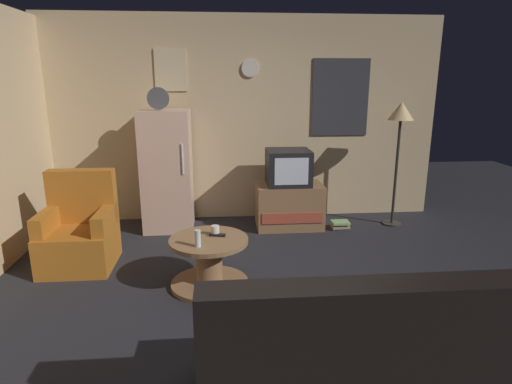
% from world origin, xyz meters
% --- Properties ---
extents(ground_plane, '(12.00, 12.00, 0.00)m').
position_xyz_m(ground_plane, '(0.00, 0.00, 0.00)').
color(ground_plane, '#232328').
extents(wall_with_art, '(5.20, 0.12, 2.66)m').
position_xyz_m(wall_with_art, '(0.01, 2.45, 1.33)').
color(wall_with_art, '#D1B284').
rests_on(wall_with_art, ground_plane).
extents(fridge, '(0.60, 0.62, 1.77)m').
position_xyz_m(fridge, '(-0.99, 2.03, 0.75)').
color(fridge, beige).
rests_on(fridge, ground_plane).
extents(tv_stand, '(0.84, 0.53, 0.57)m').
position_xyz_m(tv_stand, '(0.55, 1.93, 0.28)').
color(tv_stand, '#8E6642').
rests_on(tv_stand, ground_plane).
extents(crt_tv, '(0.54, 0.51, 0.44)m').
position_xyz_m(crt_tv, '(0.53, 1.93, 0.79)').
color(crt_tv, black).
rests_on(crt_tv, tv_stand).
extents(standing_lamp, '(0.32, 0.32, 1.59)m').
position_xyz_m(standing_lamp, '(1.92, 1.90, 1.36)').
color(standing_lamp, '#332D28').
rests_on(standing_lamp, ground_plane).
extents(coffee_table, '(0.72, 0.72, 0.47)m').
position_xyz_m(coffee_table, '(-0.45, 0.36, 0.23)').
color(coffee_table, '#8E6642').
rests_on(coffee_table, ground_plane).
extents(wine_glass, '(0.05, 0.05, 0.15)m').
position_xyz_m(wine_glass, '(-0.53, 0.18, 0.54)').
color(wine_glass, silver).
rests_on(wine_glass, coffee_table).
extents(mug_ceramic_white, '(0.08, 0.08, 0.09)m').
position_xyz_m(mug_ceramic_white, '(-0.39, 0.45, 0.51)').
color(mug_ceramic_white, silver).
rests_on(mug_ceramic_white, coffee_table).
extents(remote_control, '(0.16, 0.08, 0.02)m').
position_xyz_m(remote_control, '(-0.37, 0.42, 0.48)').
color(remote_control, black).
rests_on(remote_control, coffee_table).
extents(armchair, '(0.68, 0.68, 0.96)m').
position_xyz_m(armchair, '(-1.78, 0.96, 0.34)').
color(armchair, '#B2661E').
rests_on(armchair, ground_plane).
extents(couch, '(1.70, 0.80, 0.92)m').
position_xyz_m(couch, '(0.38, -1.25, 0.31)').
color(couch, black).
rests_on(couch, ground_plane).
extents(book_stack, '(0.22, 0.17, 0.11)m').
position_xyz_m(book_stack, '(1.19, 1.76, 0.05)').
color(book_stack, '#425279').
rests_on(book_stack, ground_plane).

